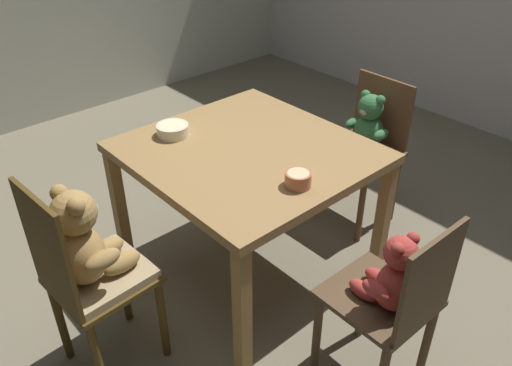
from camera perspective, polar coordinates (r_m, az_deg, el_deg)
name	(u,v)px	position (r m, az deg, el deg)	size (l,w,h in m)	color
ground_plane	(249,274)	(2.84, -0.76, -9.96)	(5.20, 5.20, 0.04)	#736A55
dining_table	(248,164)	(2.43, -0.88, 2.07)	(1.04, 0.99, 0.75)	olive
teddy_chair_near_right	(392,290)	(2.03, 14.82, -11.36)	(0.39, 0.37, 0.87)	brown
teddy_chair_far_center	(367,136)	(3.02, 12.10, 5.12)	(0.40, 0.38, 0.86)	brown
teddy_chair_near_front	(87,257)	(2.10, -18.17, -7.75)	(0.38, 0.40, 0.95)	#4B3614
porridge_bowl_terracotta_near_right	(298,179)	(2.11, 4.67, 0.44)	(0.11, 0.11, 0.06)	#BA6946
porridge_bowl_cream_near_left	(173,130)	(2.52, -9.18, 5.81)	(0.15, 0.15, 0.06)	beige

